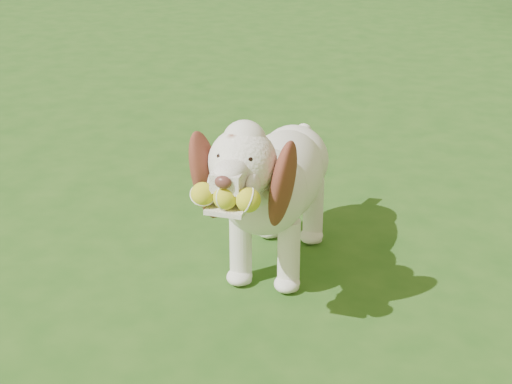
# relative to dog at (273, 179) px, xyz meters

# --- Properties ---
(ground) EXTENTS (80.00, 80.00, 0.00)m
(ground) POSITION_rel_dog_xyz_m (0.06, -0.25, -0.42)
(ground) COLOR #234F16
(ground) RESTS_ON ground
(dog) EXTENTS (0.43, 1.22, 0.80)m
(dog) POSITION_rel_dog_xyz_m (0.00, 0.00, 0.00)
(dog) COLOR white
(dog) RESTS_ON ground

